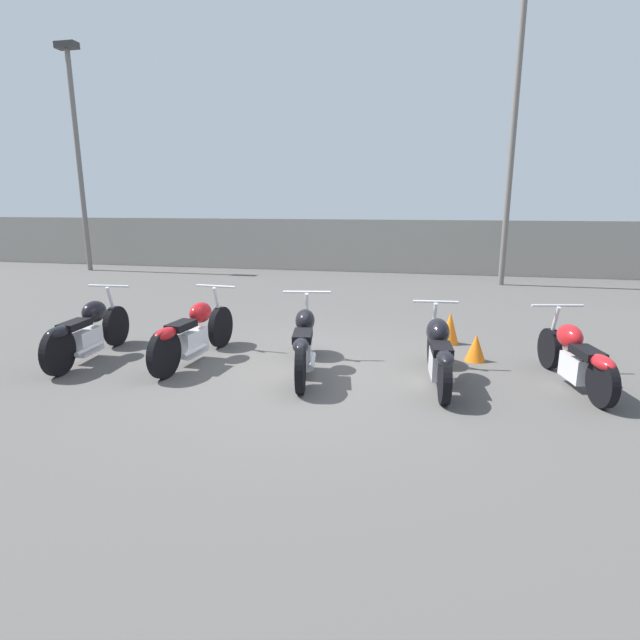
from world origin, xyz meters
name	(u,v)px	position (x,y,z in m)	size (l,w,h in m)	color
ground_plane	(313,373)	(0.00, 0.00, 0.00)	(60.00, 60.00, 0.00)	#514F4C
fence_back	(384,246)	(0.00, 10.36, 0.87)	(40.00, 0.04, 1.74)	#9E998E
light_pole_left	(517,87)	(3.52, 8.55, 5.22)	(0.70, 0.35, 9.03)	slate
light_pole_right	(77,140)	(-10.01, 8.86, 4.28)	(0.70, 0.35, 7.21)	slate
motorcycle_slot_0	(88,331)	(-3.38, -0.11, 0.44)	(0.67, 2.12, 1.02)	black
motorcycle_slot_1	(193,333)	(-1.82, 0.13, 0.43)	(0.67, 2.21, 1.02)	black
motorcycle_slot_2	(304,343)	(-0.12, -0.01, 0.43)	(0.74, 2.17, 1.02)	black
motorcycle_slot_3	(439,351)	(1.65, 0.00, 0.42)	(0.62, 2.05, 0.96)	black
motorcycle_slot_4	(576,357)	(3.34, 0.21, 0.39)	(0.73, 1.93, 0.94)	black
traffic_cone_near	(476,348)	(2.21, 1.04, 0.20)	(0.30, 0.30, 0.40)	orange
traffic_cone_far	(450,328)	(1.87, 1.92, 0.27)	(0.30, 0.30, 0.53)	orange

